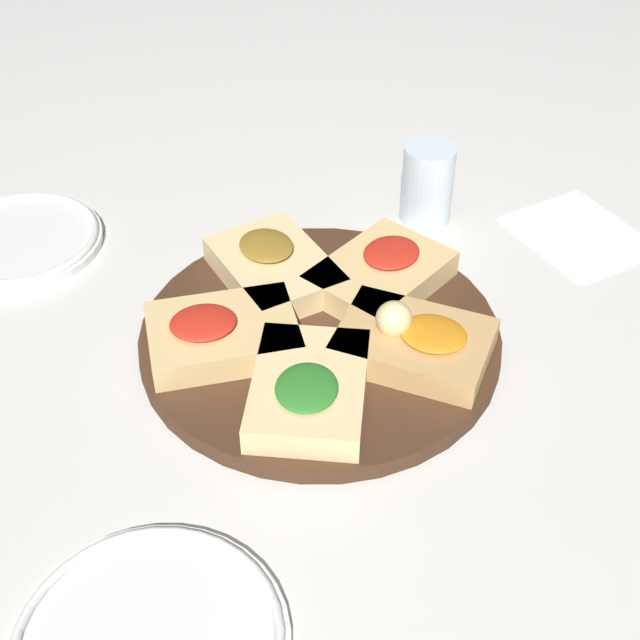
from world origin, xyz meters
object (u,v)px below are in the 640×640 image
plate_right (19,240)px  napkin_stack (579,233)px  serving_board (320,338)px  water_glass (428,183)px

plate_right → napkin_stack: size_ratio=1.29×
serving_board → plate_right: bearing=24.1°
water_glass → napkin_stack: size_ratio=0.65×
napkin_stack → plate_right: bearing=52.3°
water_glass → napkin_stack: water_glass is taller
plate_right → water_glass: size_ratio=1.97×
serving_board → napkin_stack: size_ratio=2.47×
serving_board → napkin_stack: (-0.05, -0.36, -0.01)m
serving_board → napkin_stack: serving_board is taller
plate_right → napkin_stack: (-0.40, -0.52, -0.01)m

